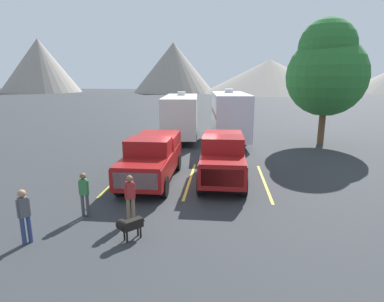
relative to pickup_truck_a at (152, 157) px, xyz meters
name	(u,v)px	position (x,y,z in m)	size (l,w,h in m)	color
ground_plane	(190,180)	(1.78, 0.09, -1.16)	(240.00, 240.00, 0.00)	#2D3033
pickup_truck_a	(152,157)	(0.00, 0.00, 0.00)	(2.19, 5.77, 2.17)	maroon
pickup_truck_b	(223,156)	(3.34, 0.22, 0.04)	(2.10, 5.20, 2.27)	maroon
lot_stripe_a	(119,177)	(-1.77, 0.20, -1.16)	(0.12, 5.50, 0.01)	gold
lot_stripe_b	(190,180)	(1.78, 0.20, -1.16)	(0.12, 5.50, 0.01)	gold
lot_stripe_c	(264,182)	(5.34, 0.20, -1.16)	(0.12, 5.50, 0.01)	gold
camper_trailer_a	(181,115)	(-0.01, 10.45, 0.80)	(3.10, 8.84, 3.72)	silver
camper_trailer_b	(230,115)	(3.83, 9.66, 0.94)	(2.97, 8.40, 3.99)	silver
person_a	(84,192)	(-1.51, -4.25, -0.23)	(0.35, 0.24, 1.61)	#3F3F42
person_b	(24,213)	(-2.45, -6.24, -0.18)	(0.31, 0.32, 1.69)	navy
person_c	(130,195)	(0.22, -4.49, -0.21)	(0.33, 0.29, 1.65)	#726047
dog	(128,225)	(0.52, -5.79, -0.64)	(0.74, 0.77, 0.77)	black
tree_a	(327,69)	(10.50, 9.28, 4.25)	(5.58, 5.58, 8.83)	brown
mountain_ridge	(230,72)	(5.33, 90.69, 5.26)	(150.00, 46.32, 17.30)	gray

